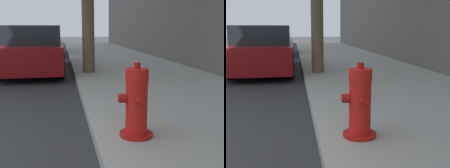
# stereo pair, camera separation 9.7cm
# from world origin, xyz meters

# --- Properties ---
(fire_hydrant) EXTENTS (0.38, 0.36, 0.80)m
(fire_hydrant) POSITION_xyz_m (2.63, 0.38, 0.50)
(fire_hydrant) COLOR #A91511
(fire_hydrant) RESTS_ON sidewalk_slab
(parked_car_near) EXTENTS (1.69, 4.48, 1.36)m
(parked_car_near) POSITION_xyz_m (1.10, 6.31, 0.66)
(parked_car_near) COLOR maroon
(parked_car_near) RESTS_ON ground_plane
(parked_car_mid) EXTENTS (1.80, 3.88, 1.24)m
(parked_car_mid) POSITION_xyz_m (1.00, 11.66, 0.61)
(parked_car_mid) COLOR #B7B7BC
(parked_car_mid) RESTS_ON ground_plane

